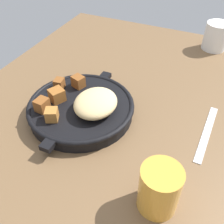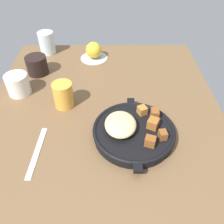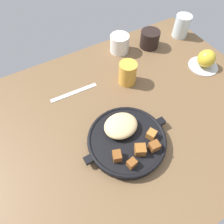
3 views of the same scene
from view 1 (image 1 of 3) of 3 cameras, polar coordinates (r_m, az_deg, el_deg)
name	(u,v)px [view 1 (image 1 of 3)]	position (r cm, az deg, el deg)	size (l,w,h in cm)	color
ground_plane	(113,137)	(58.70, 0.22, -5.50)	(115.51, 81.18, 2.40)	brown
cast_iron_skillet	(82,107)	(61.05, -6.50, 1.08)	(29.05, 24.71, 6.88)	black
butter_knife	(207,133)	(61.39, 19.83, -4.22)	(18.42, 1.60, 0.36)	silver
juice_glass_amber	(159,189)	(44.71, 10.20, -16.12)	(6.83, 6.83, 8.94)	gold
white_creamer_pitcher	(216,36)	(93.13, 21.63, 15.01)	(7.51, 7.51, 8.56)	white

